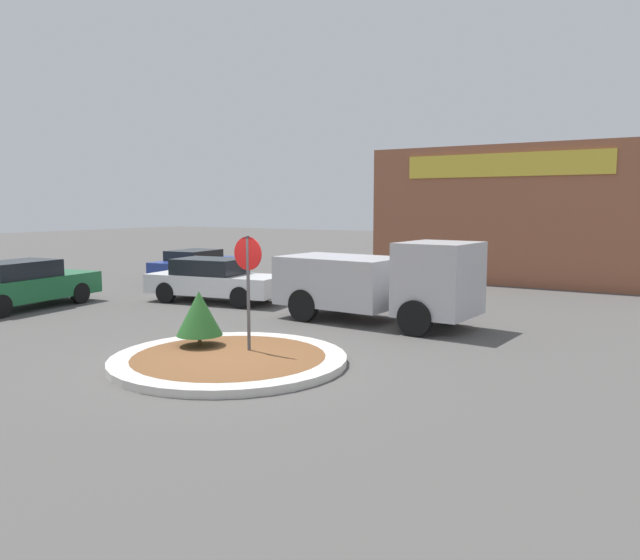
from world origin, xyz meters
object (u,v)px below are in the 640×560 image
Objects in this scene: parked_sedan_green at (22,284)px; parked_sedan_white at (214,280)px; parked_sedan_blue at (197,265)px; utility_truck at (379,281)px; stop_sign at (248,274)px.

parked_sedan_green is 5.85m from parked_sedan_white.
parked_sedan_green is at bearing -143.43° from parked_sedan_white.
parked_sedan_green reaches higher than parked_sedan_blue.
utility_truck is 1.13× the size of parked_sedan_green.
stop_sign reaches higher than parked_sedan_white.
utility_truck reaches higher than parked_sedan_white.
parked_sedan_white reaches higher than parked_sedan_blue.
utility_truck is 11.02m from parked_sedan_green.
utility_truck reaches higher than parked_sedan_blue.
parked_sedan_white is 6.04m from parked_sedan_blue.
parked_sedan_green is at bearing 176.52° from parked_sedan_blue.
utility_truck is at bearing 82.71° from stop_sign.
parked_sedan_white is (-5.65, 5.43, -1.04)m from stop_sign.
stop_sign is at bearing -52.32° from parked_sedan_white.
parked_sedan_white is at bearing 178.71° from utility_truck.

